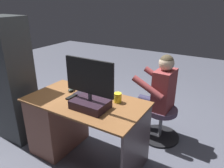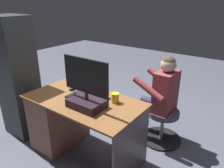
# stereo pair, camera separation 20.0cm
# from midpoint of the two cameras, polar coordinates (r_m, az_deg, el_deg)

# --- Properties ---
(ground_plane) EXTENTS (10.00, 10.00, 0.00)m
(ground_plane) POSITION_cam_midpoint_polar(r_m,az_deg,el_deg) (2.85, -4.32, -14.79)
(ground_plane) COLOR #4D4F5D
(desk) EXTENTS (1.26, 0.68, 0.71)m
(desk) POSITION_cam_midpoint_polar(r_m,az_deg,el_deg) (2.62, -14.95, -9.28)
(desk) COLOR brown
(desk) RESTS_ON ground_plane
(monitor) EXTENTS (0.52, 0.25, 0.49)m
(monitor) POSITION_cam_midpoint_polar(r_m,az_deg,el_deg) (2.04, -8.70, -2.57)
(monitor) COLOR black
(monitor) RESTS_ON desk
(keyboard) EXTENTS (0.42, 0.14, 0.02)m
(keyboard) POSITION_cam_midpoint_polar(r_m,az_deg,el_deg) (2.32, -7.71, -3.26)
(keyboard) COLOR black
(keyboard) RESTS_ON desk
(computer_mouse) EXTENTS (0.06, 0.10, 0.04)m
(computer_mouse) POSITION_cam_midpoint_polar(r_m,az_deg,el_deg) (2.49, -13.01, -1.54)
(computer_mouse) COLOR #252C27
(computer_mouse) RESTS_ON desk
(cup) EXTENTS (0.08, 0.08, 0.10)m
(cup) POSITION_cam_midpoint_polar(r_m,az_deg,el_deg) (2.17, -1.11, -3.71)
(cup) COLOR yellow
(cup) RESTS_ON desk
(tv_remote) EXTENTS (0.05, 0.15, 0.02)m
(tv_remote) POSITION_cam_midpoint_polar(r_m,az_deg,el_deg) (2.34, -13.10, -3.37)
(tv_remote) COLOR black
(tv_remote) RESTS_ON desk
(notebook_binder) EXTENTS (0.23, 0.31, 0.02)m
(notebook_binder) POSITION_cam_midpoint_polar(r_m,az_deg,el_deg) (2.21, -7.25, -4.53)
(notebook_binder) COLOR beige
(notebook_binder) RESTS_ON desk
(office_chair_teddy) EXTENTS (0.47, 0.47, 0.42)m
(office_chair_teddy) POSITION_cam_midpoint_polar(r_m,az_deg,el_deg) (3.21, -6.64, -5.07)
(office_chair_teddy) COLOR black
(office_chair_teddy) RESTS_ON ground_plane
(teddy_bear) EXTENTS (0.22, 0.22, 0.31)m
(teddy_bear) POSITION_cam_midpoint_polar(r_m,az_deg,el_deg) (3.09, -6.77, 0.15)
(teddy_bear) COLOR tan
(teddy_bear) RESTS_ON office_chair_teddy
(visitor_chair) EXTENTS (0.50, 0.50, 0.42)m
(visitor_chair) POSITION_cam_midpoint_polar(r_m,az_deg,el_deg) (2.82, 10.89, -9.81)
(visitor_chair) COLOR black
(visitor_chair) RESTS_ON ground_plane
(person) EXTENTS (0.50, 0.49, 1.11)m
(person) POSITION_cam_midpoint_polar(r_m,az_deg,el_deg) (2.65, 9.94, -1.91)
(person) COLOR brown
(person) RESTS_ON ground_plane
(equipment_rack) EXTENTS (0.44, 0.36, 1.53)m
(equipment_rack) POSITION_cam_midpoint_polar(r_m,az_deg,el_deg) (2.88, -26.87, 0.51)
(equipment_rack) COLOR #2A2E2F
(equipment_rack) RESTS_ON ground_plane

